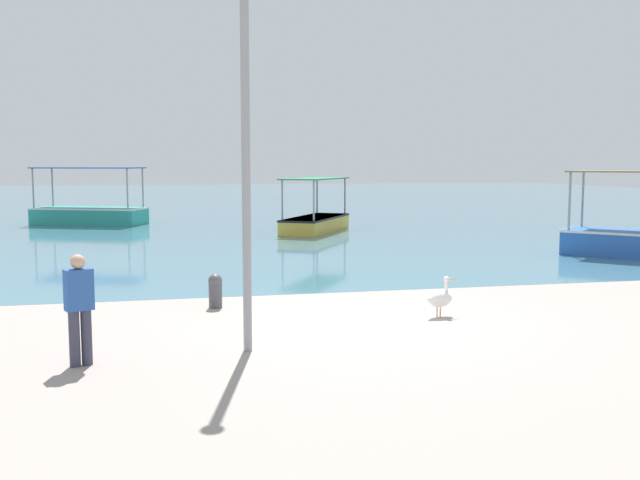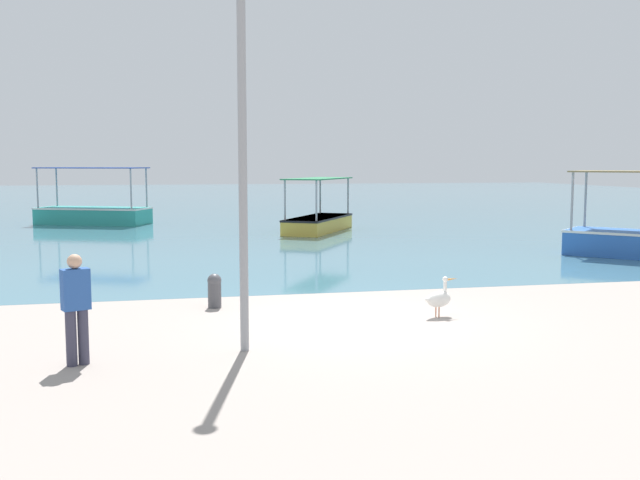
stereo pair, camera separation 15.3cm
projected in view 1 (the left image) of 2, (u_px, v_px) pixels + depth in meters
The scene contains 8 objects.
ground at pixel (359, 320), 13.81m from camera, with size 120.00×120.00×0.00m, color #9D9189.
harbor_water at pixel (207, 200), 60.42m from camera, with size 110.00×90.00×0.00m, color teal.
fishing_boat_center at pixel (316, 220), 31.87m from camera, with size 4.07×5.29×2.39m.
fishing_boat_outer at pixel (89, 213), 35.63m from camera, with size 5.88×4.02×2.84m.
pelican at pixel (440, 298), 14.12m from camera, with size 0.79×0.44×0.80m.
lamp_post at pixel (246, 140), 11.23m from camera, with size 0.28×0.28×6.06m.
mooring_bollard at pixel (215, 290), 15.00m from camera, with size 0.30×0.30×0.72m.
fisherman_standing at pixel (79, 306), 10.63m from camera, with size 0.45×0.36×1.69m.
Camera 1 is at (-3.66, -13.09, 3.03)m, focal length 40.00 mm.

